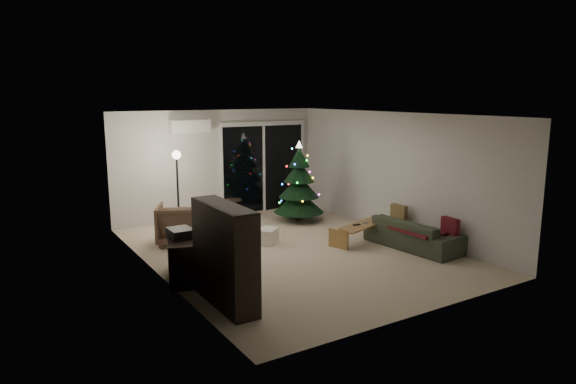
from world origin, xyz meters
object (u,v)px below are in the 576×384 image
Objects in this scene: armchair at (180,224)px; christmas_tree at (299,181)px; bookshelf at (213,257)px; sofa at (413,233)px; coffee_table at (362,234)px; media_cabinet at (181,258)px.

christmas_tree is (2.93, 0.29, 0.53)m from armchair.
bookshelf is at bearing -136.38° from christmas_tree.
bookshelf reaches higher than sofa.
coffee_table is at bearing 38.01° from bookshelf.
bookshelf is 1.30× the size of media_cabinet.
sofa is at bearing 26.45° from bookshelf.
media_cabinet is 2.02m from armchair.
armchair is 2.99m from christmas_tree.
armchair is 4.46m from sofa.
coffee_table is at bearing 173.53° from armchair.
armchair is at bearing 96.97° from bookshelf.
bookshelf is at bearing -179.29° from coffee_table.
bookshelf is 0.76× the size of christmas_tree.
coffee_table is 0.67× the size of christmas_tree.
sofa is at bearing 8.68° from media_cabinet.
christmas_tree is at bearing 8.59° from sofa.
bookshelf is 0.75× the size of sofa.
sofa is at bearing -65.97° from coffee_table.
coffee_table is at bearing -88.40° from christmas_tree.
sofa is 1.54× the size of coffee_table.
christmas_tree reaches higher than media_cabinet.
bookshelf reaches higher than media_cabinet.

